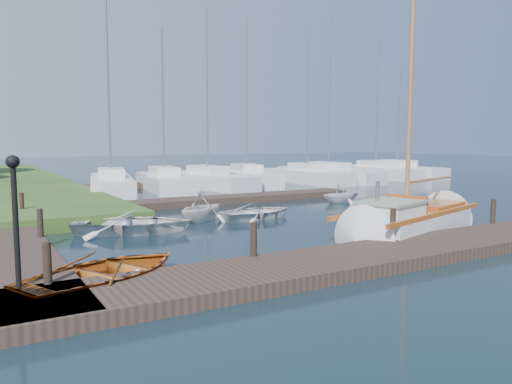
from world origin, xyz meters
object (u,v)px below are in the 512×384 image
mooring_post_5 (22,203)px  sailboat (411,223)px  mooring_post_1 (254,239)px  mooring_post_2 (393,223)px  tender_b (202,205)px  marina_boat_1 (164,181)px  marina_boat_7 (397,170)px  marina_boat_6 (376,171)px  tender_d (341,192)px  marina_boat_4 (307,175)px  lamp_post (15,203)px  mooring_post_0 (47,263)px  tender_a (133,221)px  marina_boat_5 (328,173)px  marina_boat_2 (208,179)px  marina_boat_3 (246,176)px  marina_boat_0 (111,183)px  mooring_post_4 (40,223)px  dinghy (107,268)px  mooring_post_3 (493,211)px

mooring_post_5 → sailboat: sailboat is taller
mooring_post_1 → sailboat: (6.62, 1.24, -0.36)m
mooring_post_2 → tender_b: tender_b is taller
marina_boat_1 → marina_boat_7: size_ratio=0.82×
marina_boat_6 → marina_boat_7: (2.35, -0.00, 0.00)m
tender_d → marina_boat_4: marina_boat_4 is taller
marina_boat_7 → mooring_post_1: bearing=124.4°
marina_boat_4 → mooring_post_1: bearing=138.1°
lamp_post → marina_boat_4: (20.00, 18.37, -1.30)m
lamp_post → marina_boat_7: bearing=32.9°
mooring_post_0 → lamp_post: (-0.50, 0.00, 1.17)m
tender_b → tender_a: bearing=80.4°
sailboat → marina_boat_5: size_ratio=0.83×
marina_boat_2 → marina_boat_5: size_ratio=0.94×
lamp_post → sailboat: (11.62, 1.24, -1.53)m
mooring_post_2 → marina_boat_3: (6.18, 19.35, -0.13)m
tender_a → marina_boat_1: bearing=-0.8°
marina_boat_2 → marina_boat_3: (3.16, 0.63, -0.00)m
mooring_post_0 → tender_d: size_ratio=0.40×
mooring_post_0 → tender_a: mooring_post_0 is taller
tender_a → marina_boat_0: bearing=12.0°
tender_d → marina_boat_6: bearing=-43.8°
tender_b → marina_boat_1: (2.89, 11.94, -0.05)m
mooring_post_4 → tender_a: mooring_post_4 is taller
marina_boat_4 → marina_boat_5: bearing=-78.6°
marina_boat_6 → marina_boat_0: bearing=86.6°
marina_boat_3 → mooring_post_4: bearing=146.0°
dinghy → tender_b: bearing=-61.9°
marina_boat_3 → mooring_post_1: bearing=162.7°
mooring_post_2 → marina_boat_2: 18.97m
lamp_post → marina_boat_1: (9.71, 18.90, -1.31)m
dinghy → tender_d: 15.54m
mooring_post_3 → marina_boat_0: 20.19m
tender_d → marina_boat_1: (-5.14, 10.34, 0.04)m
mooring_post_0 → mooring_post_4: bearing=84.3°
mooring_post_4 → tender_a: (2.89, 0.95, -0.31)m
marina_boat_2 → marina_boat_5: (9.86, 0.24, 0.00)m
mooring_post_3 → marina_boat_2: marina_boat_2 is taller
mooring_post_3 → mooring_post_5: size_ratio=1.00×
tender_b → mooring_post_4: bearing=80.0°
tender_b → marina_boat_0: bearing=-26.8°
sailboat → marina_boat_1: bearing=80.2°
dinghy → tender_d: (13.17, 8.25, 0.14)m
marina_boat_7 → lamp_post: bearing=119.4°
mooring_post_3 → mooring_post_4: size_ratio=1.00×
mooring_post_1 → tender_b: 7.19m
mooring_post_1 → marina_boat_5: (17.38, 18.96, -0.13)m
tender_a → marina_boat_0: (2.56, 12.77, 0.17)m
marina_boat_4 → tender_b: bearing=128.2°
lamp_post → tender_a: 7.27m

